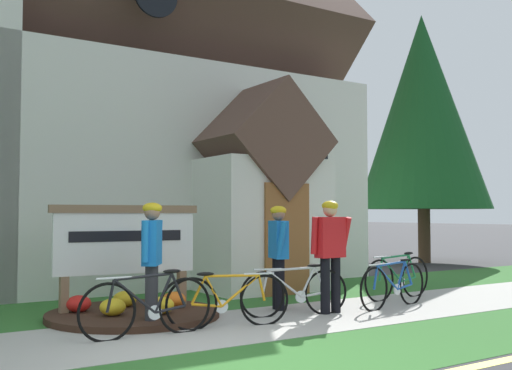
% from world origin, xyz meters
% --- Properties ---
extents(ground, '(140.00, 140.00, 0.00)m').
position_xyz_m(ground, '(0.00, 4.00, 0.00)').
color(ground, '#333335').
extents(sidewalk_slab, '(32.00, 2.23, 0.01)m').
position_xyz_m(sidewalk_slab, '(1.49, 1.76, 0.01)').
color(sidewalk_slab, '#A8A59E').
rests_on(sidewalk_slab, ground).
extents(grass_verge, '(32.00, 1.90, 0.01)m').
position_xyz_m(grass_verge, '(1.49, -0.30, 0.00)').
color(grass_verge, '#2D6628').
rests_on(grass_verge, ground).
extents(church_lawn, '(24.00, 2.59, 0.01)m').
position_xyz_m(church_lawn, '(1.49, 4.16, 0.00)').
color(church_lawn, '#2D6628').
rests_on(church_lawn, ground).
extents(church_building, '(11.65, 10.50, 13.11)m').
position_xyz_m(church_building, '(1.02, 9.39, 4.58)').
color(church_building, silver).
rests_on(church_building, ground).
extents(church_sign, '(2.27, 0.28, 1.65)m').
position_xyz_m(church_sign, '(0.19, 3.41, 1.09)').
color(church_sign, '#7F6047').
rests_on(church_sign, ground).
extents(flower_bed, '(2.51, 2.51, 0.34)m').
position_xyz_m(flower_bed, '(0.18, 3.07, 0.08)').
color(flower_bed, '#382319').
rests_on(flower_bed, ground).
extents(bicycle_blue, '(1.73, 0.09, 0.84)m').
position_xyz_m(bicycle_blue, '(-0.15, 1.70, 0.38)').
color(bicycle_blue, black).
rests_on(bicycle_blue, ground).
extents(bicycle_white, '(1.67, 0.45, 0.78)m').
position_xyz_m(bicycle_white, '(2.29, 1.94, 0.36)').
color(bicycle_white, black).
rests_on(bicycle_white, ground).
extents(bicycle_red, '(1.74, 0.35, 0.80)m').
position_xyz_m(bicycle_red, '(4.10, 1.71, 0.37)').
color(bicycle_red, black).
rests_on(bicycle_red, ground).
extents(bicycle_silver, '(1.69, 0.42, 0.77)m').
position_xyz_m(bicycle_silver, '(0.99, 1.69, 0.36)').
color(bicycle_silver, black).
rests_on(bicycle_silver, ground).
extents(bicycle_green, '(1.74, 0.20, 0.84)m').
position_xyz_m(bicycle_green, '(4.88, 2.37, 0.39)').
color(bicycle_green, black).
rests_on(bicycle_green, ground).
extents(cyclist_in_yellow_jersey, '(0.33, 0.70, 1.65)m').
position_xyz_m(cyclist_in_yellow_jersey, '(2.37, 2.50, 0.96)').
color(cyclist_in_yellow_jersey, black).
rests_on(cyclist_in_yellow_jersey, ground).
extents(cyclist_in_red_jersey, '(0.67, 0.29, 1.72)m').
position_xyz_m(cyclist_in_red_jersey, '(2.86, 1.81, 1.02)').
color(cyclist_in_red_jersey, black).
rests_on(cyclist_in_red_jersey, ground).
extents(cyclist_in_orange_jersey, '(0.46, 0.56, 1.68)m').
position_xyz_m(cyclist_in_orange_jersey, '(0.14, 2.29, 0.98)').
color(cyclist_in_orange_jersey, '#2D2D33').
rests_on(cyclist_in_orange_jersey, ground).
extents(roadside_conifer, '(4.10, 4.10, 7.83)m').
position_xyz_m(roadside_conifer, '(11.43, 7.60, 4.74)').
color(roadside_conifer, '#3D2D1E').
rests_on(roadside_conifer, ground).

